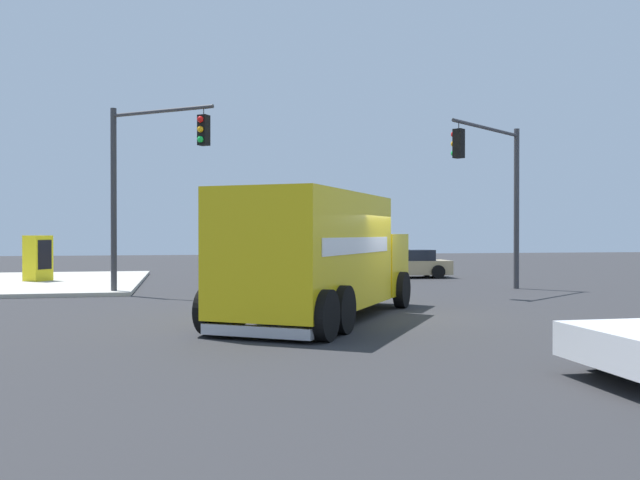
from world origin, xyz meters
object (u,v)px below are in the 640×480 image
at_px(delivery_truck, 319,255).
at_px(traffic_light_primary, 143,170).
at_px(traffic_light_secondary, 498,181).
at_px(vending_machine_red, 38,258).
at_px(sedan_tan, 404,264).

height_order(delivery_truck, traffic_light_primary, traffic_light_primary).
xyz_separation_m(traffic_light_secondary, vending_machine_red, (6.76, 16.83, -2.89)).
bearing_deg(vending_machine_red, traffic_light_secondary, -111.88).
height_order(delivery_truck, vending_machine_red, delivery_truck).
bearing_deg(sedan_tan, delivery_truck, 154.08).
height_order(sedan_tan, vending_machine_red, vending_machine_red).
relative_size(traffic_light_secondary, vending_machine_red, 3.23).
bearing_deg(delivery_truck, traffic_light_primary, 32.48).
bearing_deg(delivery_truck, traffic_light_secondary, -50.17).
height_order(delivery_truck, sedan_tan, delivery_truck).
height_order(traffic_light_primary, traffic_light_secondary, traffic_light_primary).
bearing_deg(traffic_light_primary, vending_machine_red, 35.68).
bearing_deg(traffic_light_secondary, traffic_light_primary, 87.70).
bearing_deg(traffic_light_secondary, delivery_truck, 129.83).
bearing_deg(delivery_truck, sedan_tan, -25.92).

